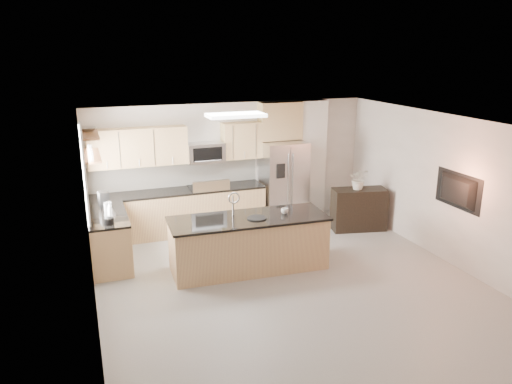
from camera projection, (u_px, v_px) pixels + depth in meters
name	position (u px, v px, depth m)	size (l,w,h in m)	color
floor	(291.00, 285.00, 8.08)	(6.50, 6.50, 0.00)	#999892
ceiling	(294.00, 125.00, 7.35)	(6.00, 6.50, 0.02)	silver
wall_back	(231.00, 164.00, 10.65)	(6.00, 0.02, 2.60)	silver
wall_front	(430.00, 307.00, 4.78)	(6.00, 0.02, 2.60)	silver
wall_left	(89.00, 232.00, 6.73)	(0.02, 6.50, 2.60)	silver
wall_right	(450.00, 190.00, 8.69)	(0.02, 6.50, 2.60)	silver
back_counter	(179.00, 211.00, 10.19)	(3.55, 0.66, 1.44)	tan
left_counter	(109.00, 239.00, 8.75)	(0.66, 1.50, 0.92)	tan
range	(208.00, 208.00, 10.39)	(0.76, 0.64, 1.14)	black
upper_cabinets	(170.00, 145.00, 9.93)	(3.50, 0.33, 0.75)	tan
microwave	(205.00, 153.00, 10.17)	(0.76, 0.40, 0.40)	#BDBEC0
refrigerator	(283.00, 182.00, 10.77)	(0.92, 0.78, 1.78)	#BDBEC0
partition_column	(311.00, 159.00, 11.11)	(0.60, 0.30, 2.60)	white
window	(85.00, 175.00, 8.31)	(0.04, 1.15, 1.65)	white
shelf_lower	(91.00, 156.00, 8.36)	(0.30, 1.20, 0.04)	brown
shelf_upper	(89.00, 134.00, 8.26)	(0.30, 1.20, 0.04)	brown
ceiling_fixture	(236.00, 115.00, 8.67)	(1.00, 0.50, 0.06)	white
island	(249.00, 243.00, 8.55)	(2.73, 1.09, 1.35)	tan
credenza	(359.00, 209.00, 10.42)	(1.10, 0.46, 0.88)	black
cup	(285.00, 211.00, 8.60)	(0.12, 0.12, 0.10)	silver
platter	(257.00, 218.00, 8.38)	(0.33, 0.33, 0.02)	black
blender	(108.00, 215.00, 8.09)	(0.16, 0.16, 0.37)	black
kettle	(110.00, 209.00, 8.54)	(0.21, 0.21, 0.26)	#BDBEC0
coffee_maker	(104.00, 200.00, 8.91)	(0.20, 0.22, 0.31)	black
bowl	(88.00, 129.00, 8.37)	(0.38, 0.38, 0.09)	#BDBEC0
flower_vase	(359.00, 174.00, 10.18)	(0.59, 0.51, 0.65)	silver
television	(454.00, 191.00, 8.47)	(1.08, 0.14, 0.62)	black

